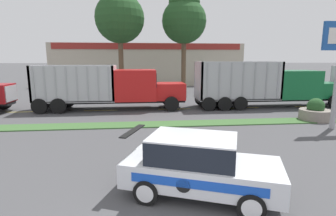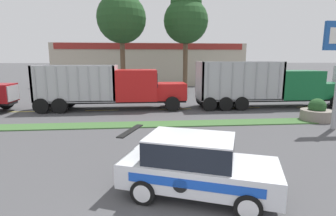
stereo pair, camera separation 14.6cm
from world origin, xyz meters
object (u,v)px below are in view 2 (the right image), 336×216
at_px(dump_truck_lead, 281,87).
at_px(rally_car, 196,165).
at_px(stone_planter, 317,113).
at_px(dump_truck_far_right, 124,88).

bearing_deg(dump_truck_lead, rally_car, -125.78).
relative_size(rally_car, stone_planter, 2.47).
bearing_deg(dump_truck_far_right, rally_car, -77.83).
relative_size(dump_truck_far_right, stone_planter, 5.95).
height_order(dump_truck_far_right, rally_car, dump_truck_far_right).
distance_m(dump_truck_lead, dump_truck_far_right, 12.04).
height_order(dump_truck_lead, dump_truck_far_right, dump_truck_lead).
bearing_deg(dump_truck_lead, stone_planter, -92.46).
distance_m(dump_truck_far_right, stone_planter, 12.87).
bearing_deg(dump_truck_far_right, stone_planter, -22.67).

